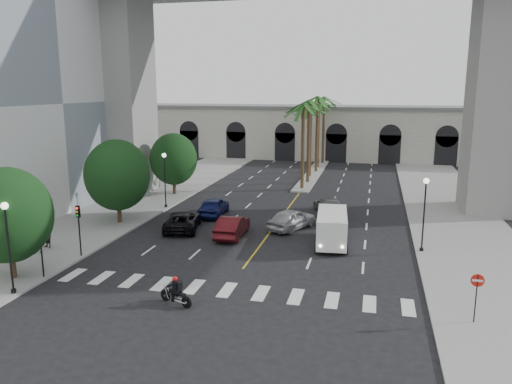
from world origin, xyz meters
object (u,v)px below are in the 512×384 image
object	(u,v)px
lamp_post_left_near	(8,240)
car_d	(329,206)
lamp_post_left_far	(165,175)
traffic_signal_near	(40,239)
cargo_van	(332,227)
pedestrian_a	(38,239)
motorcycle_rider	(177,292)
lamp_post_right	(424,208)
car_e	(214,206)
traffic_signal_far	(79,222)
car_a	(292,219)
car_c	(183,221)
do_not_enter_sign	(477,288)
pedestrian_b	(47,237)

from	to	relation	value
lamp_post_left_near	car_d	bearing A→B (deg)	55.72
lamp_post_left_far	car_d	xyz separation A→B (m)	(15.45, 1.66, -2.46)
traffic_signal_near	cargo_van	distance (m)	19.68
pedestrian_a	traffic_signal_near	bearing A→B (deg)	-64.48
motorcycle_rider	car_d	xyz separation A→B (m)	(6.08, 21.69, 0.04)
lamp_post_right	traffic_signal_near	size ratio (longest dim) A/B	1.47
car_d	car_e	size ratio (longest dim) A/B	1.04
traffic_signal_far	car_a	world-z (taller)	traffic_signal_far
traffic_signal_near	car_a	xyz separation A→B (m)	(12.80, 14.35, -1.66)
car_c	lamp_post_right	bearing A→B (deg)	162.54
car_c	lamp_post_left_near	bearing A→B (deg)	61.01
car_d	cargo_van	world-z (taller)	cargo_van
lamp_post_right	car_c	bearing A→B (deg)	175.11
car_a	car_d	distance (m)	6.35
lamp_post_left_near	lamp_post_right	size ratio (longest dim) A/B	1.00
lamp_post_left_far	motorcycle_rider	bearing A→B (deg)	-64.93
pedestrian_a	do_not_enter_sign	bearing A→B (deg)	-22.85
traffic_signal_far	traffic_signal_near	bearing A→B (deg)	-90.00
car_e	cargo_van	world-z (taller)	cargo_van
lamp_post_right	do_not_enter_sign	size ratio (longest dim) A/B	2.04
car_c	do_not_enter_sign	size ratio (longest dim) A/B	2.08
lamp_post_right	car_d	size ratio (longest dim) A/B	1.02
lamp_post_left_near	cargo_van	size ratio (longest dim) A/B	0.92
lamp_post_left_near	lamp_post_right	xyz separation A→B (m)	(22.80, 13.00, 0.00)
lamp_post_left_far	traffic_signal_far	distance (m)	14.52
lamp_post_left_near	car_a	xyz separation A→B (m)	(12.90, 16.85, -2.37)
car_a	cargo_van	xyz separation A→B (m)	(3.58, -3.49, 0.50)
car_c	car_e	world-z (taller)	car_e
traffic_signal_near	car_a	distance (m)	19.30
lamp_post_right	traffic_signal_far	size ratio (longest dim) A/B	1.47
lamp_post_right	pedestrian_a	size ratio (longest dim) A/B	2.77
traffic_signal_near	car_a	size ratio (longest dim) A/B	0.73
traffic_signal_far	do_not_enter_sign	world-z (taller)	traffic_signal_far
lamp_post_left_far	car_d	size ratio (longest dim) A/B	1.02
car_d	lamp_post_left_far	bearing A→B (deg)	-13.09
car_c	car_d	xyz separation A→B (m)	(11.15, 8.08, -0.00)
lamp_post_left_near	traffic_signal_near	size ratio (longest dim) A/B	1.47
lamp_post_left_near	traffic_signal_near	bearing A→B (deg)	87.71
car_c	pedestrian_b	distance (m)	10.35
pedestrian_b	pedestrian_a	bearing A→B (deg)	-74.66
lamp_post_left_near	motorcycle_rider	size ratio (longest dim) A/B	2.57
car_c	traffic_signal_far	bearing A→B (deg)	49.99
traffic_signal_far	motorcycle_rider	world-z (taller)	traffic_signal_far
motorcycle_rider	car_d	bearing A→B (deg)	96.58
traffic_signal_far	car_c	world-z (taller)	traffic_signal_far
lamp_post_right	motorcycle_rider	distance (m)	18.20
lamp_post_right	car_d	bearing A→B (deg)	127.26
traffic_signal_far	cargo_van	bearing A→B (deg)	22.71
lamp_post_right	traffic_signal_near	world-z (taller)	lamp_post_right
traffic_signal_far	lamp_post_left_near	bearing A→B (deg)	-90.88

